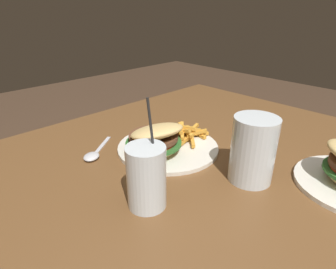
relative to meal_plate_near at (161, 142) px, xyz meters
The scene contains 5 objects.
dining_table 0.24m from the meal_plate_near, 87.07° to the left, with size 1.24×1.15×0.76m.
meal_plate_near is the anchor object (origin of this frame).
beer_glass 0.24m from the meal_plate_near, 104.46° to the left, with size 0.09×0.09×0.15m.
juice_glass 0.21m from the meal_plate_near, 39.50° to the left, with size 0.07×0.07×0.21m.
spoon 0.18m from the meal_plate_near, 36.83° to the right, with size 0.13×0.11×0.01m.
Camera 1 is at (0.43, 0.29, 1.11)m, focal length 30.00 mm.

